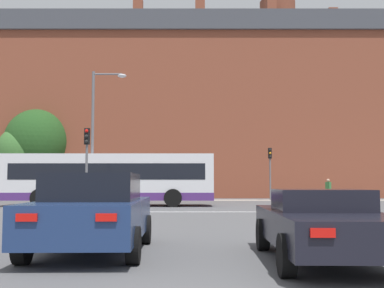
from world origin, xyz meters
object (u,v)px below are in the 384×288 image
bus_crossing_lead (110,178)px  traffic_light_far_right (270,165)px  traffic_light_near_left (87,155)px  pedestrian_walking_east (329,188)px  car_saloon_left (94,212)px  street_lamp_junction (98,124)px  car_roadster_right (323,224)px  pedestrian_waiting (125,186)px

bus_crossing_lead → traffic_light_far_right: size_ratio=3.02×
traffic_light_near_left → pedestrian_walking_east: bearing=39.7°
car_saloon_left → street_lamp_junction: street_lamp_junction is taller
traffic_light_near_left → car_roadster_right: bearing=-63.6°
bus_crossing_lead → car_saloon_left: bearing=-171.3°
car_saloon_left → pedestrian_waiting: pedestrian_waiting is taller
car_saloon_left → pedestrian_waiting: size_ratio=2.48×
bus_crossing_lead → street_lamp_junction: (-0.62, -0.65, 3.07)m
street_lamp_junction → pedestrian_waiting: street_lamp_junction is taller
car_roadster_right → pedestrian_walking_east: bearing=75.3°
car_saloon_left → car_roadster_right: (4.23, -1.04, -0.14)m
pedestrian_waiting → pedestrian_walking_east: (15.30, 0.28, -0.12)m
car_saloon_left → car_roadster_right: 4.36m
traffic_light_near_left → traffic_light_far_right: traffic_light_near_left is taller
street_lamp_junction → traffic_light_near_left: bearing=-86.9°
street_lamp_junction → pedestrian_waiting: size_ratio=4.31×
car_saloon_left → traffic_light_far_right: bearing=72.5°
traffic_light_near_left → pedestrian_walking_east: traffic_light_near_left is taller
car_saloon_left → pedestrian_walking_east: size_ratio=2.74×
car_roadster_right → pedestrian_walking_east: 28.98m
car_saloon_left → traffic_light_near_left: (-3.22, 13.99, 1.92)m
car_roadster_right → pedestrian_waiting: bearing=106.2°
car_saloon_left → bus_crossing_lead: bearing=97.5°
pedestrian_waiting → traffic_light_far_right: bearing=-3.3°
pedestrian_waiting → car_saloon_left: bearing=-88.2°
car_roadster_right → street_lamp_junction: (-7.66, 18.80, 4.02)m
car_roadster_right → traffic_light_far_right: size_ratio=1.16×
car_saloon_left → bus_crossing_lead: bus_crossing_lead is taller
traffic_light_near_left → traffic_light_far_right: (11.07, 12.84, -0.04)m
traffic_light_near_left → traffic_light_far_right: 16.96m
car_saloon_left → traffic_light_far_right: size_ratio=1.12×
car_roadster_right → pedestrian_waiting: size_ratio=2.56×
pedestrian_waiting → pedestrian_walking_east: 15.30m
car_roadster_right → traffic_light_far_right: (3.62, 27.87, 2.03)m
car_saloon_left → traffic_light_far_right: traffic_light_far_right is taller
bus_crossing_lead → street_lamp_junction: 3.20m
car_roadster_right → traffic_light_near_left: 16.90m
bus_crossing_lead → traffic_light_near_left: size_ratio=2.97×
car_saloon_left → street_lamp_junction: bearing=99.7°
bus_crossing_lead → pedestrian_walking_east: size_ratio=7.37×
traffic_light_near_left → street_lamp_junction: size_ratio=0.52×
traffic_light_far_right → street_lamp_junction: bearing=-141.2°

